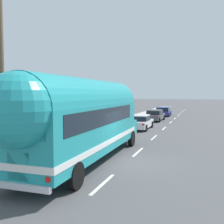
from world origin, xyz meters
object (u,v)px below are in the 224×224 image
painted_bus (82,117)px  car_third (163,111)px  utility_pole (1,69)px  car_second (155,115)px  car_lead (140,121)px

painted_bus → car_third: 28.69m
utility_pole → painted_bus: 4.09m
painted_bus → car_second: (-0.17, 21.38, -1.56)m
car_lead → car_second: same height
utility_pole → car_lead: bearing=81.5°
car_lead → car_second: (0.02, 8.11, 0.01)m
painted_bus → car_third: size_ratio=2.93×
utility_pole → car_second: bearing=84.3°
utility_pole → car_lead: utility_pole is taller
painted_bus → car_second: painted_bus is taller
car_lead → car_second: bearing=89.8°
car_second → car_third: size_ratio=1.09×
painted_bus → car_lead: 13.36m
painted_bus → car_lead: (-0.19, 13.26, -1.57)m
car_lead → car_third: (0.08, 15.39, 0.06)m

